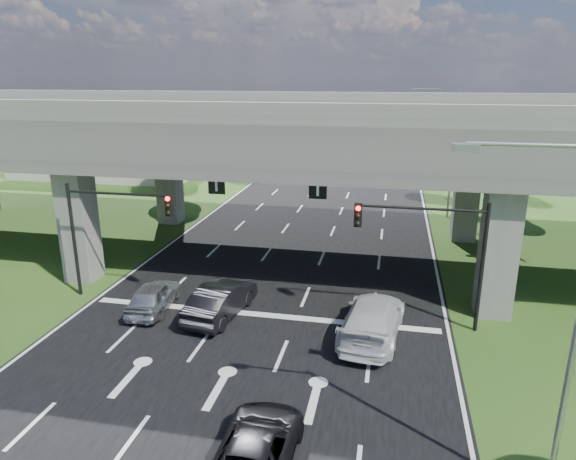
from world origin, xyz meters
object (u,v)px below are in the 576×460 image
(signal_left, at_px, (110,221))
(car_dark, at_px, (221,300))
(car_white, at_px, (372,319))
(car_trailing, at_px, (256,448))
(streetlight_far, at_px, (448,145))
(car_silver, at_px, (154,296))
(streetlight_near, at_px, (563,307))
(signal_right, at_px, (433,241))
(streetlight_beyond, at_px, (435,126))

(signal_left, bearing_deg, car_dark, -8.89)
(signal_left, relative_size, car_dark, 1.21)
(car_dark, distance_m, car_white, 7.22)
(signal_left, distance_m, car_trailing, 14.92)
(car_white, bearing_deg, car_dark, 1.69)
(streetlight_far, height_order, car_silver, streetlight_far)
(streetlight_near, bearing_deg, signal_right, 102.88)
(car_white, height_order, car_trailing, car_white)
(signal_right, bearing_deg, car_silver, -175.88)
(signal_right, relative_size, streetlight_far, 0.60)
(signal_left, xyz_separation_m, streetlight_far, (17.92, 20.06, 1.66))
(signal_right, xyz_separation_m, signal_left, (-15.65, 0.00, 0.00))
(streetlight_near, distance_m, car_white, 10.83)
(car_trailing, bearing_deg, signal_left, -43.74)
(streetlight_near, height_order, car_white, streetlight_near)
(car_white, relative_size, car_trailing, 1.23)
(streetlight_far, relative_size, streetlight_beyond, 1.00)
(car_silver, bearing_deg, streetlight_beyond, -117.37)
(car_dark, xyz_separation_m, car_white, (7.20, -0.59, 0.04))
(car_dark, bearing_deg, streetlight_beyond, -100.12)
(streetlight_far, bearing_deg, streetlight_near, -90.00)
(car_dark, distance_m, car_trailing, 10.23)
(signal_right, distance_m, signal_left, 15.65)
(streetlight_near, height_order, car_silver, streetlight_near)
(signal_right, distance_m, car_white, 4.37)
(streetlight_near, xyz_separation_m, car_dark, (-11.90, 9.00, -5.00))
(streetlight_far, xyz_separation_m, car_trailing, (-7.66, -30.31, -5.15))
(car_dark, bearing_deg, car_trailing, 122.17)
(car_silver, height_order, car_white, car_white)
(signal_right, relative_size, signal_left, 1.00)
(signal_right, height_order, streetlight_beyond, streetlight_beyond)
(car_silver, bearing_deg, streetlight_near, 144.85)
(streetlight_beyond, bearing_deg, streetlight_near, -90.00)
(signal_left, bearing_deg, car_white, -6.63)
(streetlight_far, distance_m, car_dark, 24.65)
(streetlight_near, relative_size, car_white, 1.68)
(signal_left, height_order, streetlight_far, streetlight_far)
(car_white, bearing_deg, signal_left, -0.23)
(car_white, bearing_deg, streetlight_beyond, -90.72)
(signal_left, xyz_separation_m, streetlight_near, (17.92, -9.94, 1.66))
(streetlight_beyond, distance_m, car_silver, 40.39)
(car_trailing, bearing_deg, streetlight_far, -102.96)
(car_silver, distance_m, car_trailing, 12.09)
(streetlight_near, distance_m, car_silver, 18.53)
(streetlight_near, relative_size, car_silver, 2.37)
(streetlight_far, xyz_separation_m, car_dark, (-11.90, -21.00, -5.00))
(signal_right, distance_m, streetlight_far, 20.25)
(signal_left, height_order, car_silver, signal_left)
(car_silver, xyz_separation_m, car_dark, (3.47, 0.00, 0.10))
(streetlight_near, bearing_deg, car_white, 119.20)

